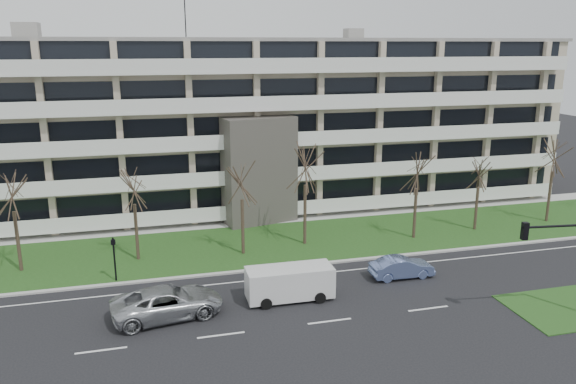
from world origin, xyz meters
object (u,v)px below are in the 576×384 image
object	(u,v)px
white_van	(291,280)
pedestrian_signal	(114,254)
traffic_signal	(575,255)
silver_pickup	(168,303)
blue_sedan	(402,267)

from	to	relation	value
white_van	pedestrian_signal	size ratio (longest dim) A/B	1.75
pedestrian_signal	traffic_signal	bearing A→B (deg)	-24.60
silver_pickup	traffic_signal	world-z (taller)	traffic_signal
blue_sedan	white_van	xyz separation A→B (m)	(-7.84, -1.29, 0.51)
blue_sedan	traffic_signal	world-z (taller)	traffic_signal
traffic_signal	pedestrian_signal	world-z (taller)	traffic_signal
silver_pickup	white_van	world-z (taller)	white_van
blue_sedan	traffic_signal	bearing A→B (deg)	-139.52
white_van	silver_pickup	bearing A→B (deg)	-175.71
blue_sedan	pedestrian_signal	distance (m)	18.52
white_van	traffic_signal	xyz separation A→B (m)	(14.16, -6.33, 2.61)
silver_pickup	blue_sedan	size ratio (longest dim) A/B	1.47
silver_pickup	traffic_signal	bearing A→B (deg)	-114.12
white_van	traffic_signal	size ratio (longest dim) A/B	0.88
silver_pickup	white_van	bearing A→B (deg)	-95.27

